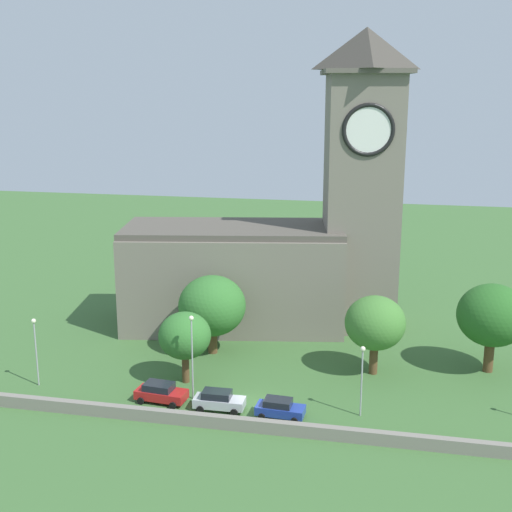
# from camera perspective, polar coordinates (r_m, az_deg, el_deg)

# --- Properties ---
(ground_plane) EXTENTS (200.00, 200.00, 0.00)m
(ground_plane) POSITION_cam_1_polar(r_m,az_deg,el_deg) (74.33, 2.09, -7.51)
(ground_plane) COLOR #3D6633
(church) EXTENTS (33.45, 16.17, 33.96)m
(church) POSITION_cam_1_polar(r_m,az_deg,el_deg) (77.64, 2.27, 1.43)
(church) COLOR slate
(church) RESTS_ON ground
(quay_barrier) EXTENTS (50.13, 0.70, 1.09)m
(quay_barrier) POSITION_cam_1_polar(r_m,az_deg,el_deg) (56.44, -1.40, -14.18)
(quay_barrier) COLOR gray
(quay_barrier) RESTS_ON ground
(car_red) EXTENTS (4.73, 2.63, 1.75)m
(car_red) POSITION_cam_1_polar(r_m,az_deg,el_deg) (61.50, -8.17, -11.50)
(car_red) COLOR red
(car_red) RESTS_ON ground
(car_silver) EXTENTS (4.48, 2.09, 1.76)m
(car_silver) POSITION_cam_1_polar(r_m,az_deg,el_deg) (59.56, -3.21, -12.25)
(car_silver) COLOR silver
(car_silver) RESTS_ON ground
(car_blue) EXTENTS (4.26, 2.29, 1.64)m
(car_blue) POSITION_cam_1_polar(r_m,az_deg,el_deg) (58.30, 2.04, -12.90)
(car_blue) COLOR #233D9E
(car_blue) RESTS_ON ground
(streetlamp_west_end) EXTENTS (0.44, 0.44, 6.67)m
(streetlamp_west_end) POSITION_cam_1_polar(r_m,az_deg,el_deg) (65.96, -18.40, -6.91)
(streetlamp_west_end) COLOR #9EA0A5
(streetlamp_west_end) RESTS_ON ground
(streetlamp_west_mid) EXTENTS (0.44, 0.44, 7.94)m
(streetlamp_west_mid) POSITION_cam_1_polar(r_m,az_deg,el_deg) (60.00, -5.52, -7.59)
(streetlamp_west_mid) COLOR #9EA0A5
(streetlamp_west_mid) RESTS_ON ground
(streetlamp_central) EXTENTS (0.44, 0.44, 6.36)m
(streetlamp_central) POSITION_cam_1_polar(r_m,az_deg,el_deg) (57.74, 9.08, -9.55)
(streetlamp_central) COLOR #9EA0A5
(streetlamp_central) RESTS_ON ground
(tree_riverside_east) EXTENTS (4.99, 4.99, 6.98)m
(tree_riverside_east) POSITION_cam_1_polar(r_m,az_deg,el_deg) (63.61, -6.13, -6.83)
(tree_riverside_east) COLOR brown
(tree_riverside_east) RESTS_ON ground
(tree_by_tower) EXTENTS (7.11, 7.11, 8.47)m
(tree_by_tower) POSITION_cam_1_polar(r_m,az_deg,el_deg) (70.22, -3.78, -4.29)
(tree_by_tower) COLOR brown
(tree_by_tower) RESTS_ON ground
(tree_riverside_west) EXTENTS (5.91, 5.91, 7.95)m
(tree_riverside_west) POSITION_cam_1_polar(r_m,az_deg,el_deg) (65.97, 10.17, -5.69)
(tree_riverside_west) COLOR brown
(tree_riverside_west) RESTS_ON ground
(tree_churchyard) EXTENTS (6.85, 6.85, 8.98)m
(tree_churchyard) POSITION_cam_1_polar(r_m,az_deg,el_deg) (69.21, 19.60, -4.83)
(tree_churchyard) COLOR brown
(tree_churchyard) RESTS_ON ground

